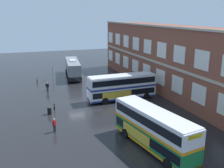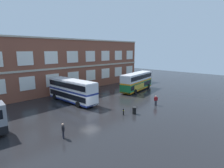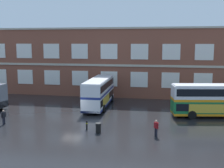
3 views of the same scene
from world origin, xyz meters
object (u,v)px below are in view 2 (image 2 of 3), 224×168
Objects in this scene: double_decker_near at (72,90)px; second_passenger at (156,100)px; waiting_passenger at (63,130)px; safety_bollard_west at (123,112)px; double_decker_middle at (137,81)px; station_litter_bin at (134,111)px.

double_decker_near is 6.51× the size of second_passenger.
waiting_passenger reaches higher than safety_bollard_west.
safety_bollard_west is (9.80, -0.10, -0.44)m from waiting_passenger.
double_decker_middle is 6.63× the size of waiting_passenger.
double_decker_middle reaches higher than second_passenger.
double_decker_middle is 11.65m from second_passenger.
station_litter_bin is at bearing -30.24° from safety_bollard_west.
waiting_passenger is (-8.60, -10.86, -1.22)m from double_decker_near.
waiting_passenger is (-24.33, -8.07, -1.22)m from double_decker_middle.
station_litter_bin is (11.27, -0.96, -0.41)m from waiting_passenger.
double_decker_middle is at bearing 51.89° from second_passenger.
double_decker_middle reaches higher than waiting_passenger.
second_passenger is 1.79× the size of safety_bollard_west.
waiting_passenger is at bearing -161.65° from double_decker_middle.
double_decker_middle is at bearing 18.35° from waiting_passenger.
double_decker_near is 10.74× the size of station_litter_bin.
second_passenger reaches higher than safety_bollard_west.
double_decker_near is at bearing 169.93° from double_decker_middle.
double_decker_near reaches higher than station_litter_bin.
station_litter_bin reaches higher than safety_bollard_west.
double_decker_middle is 10.95× the size of station_litter_bin.
second_passenger is at bearing -54.25° from double_decker_near.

